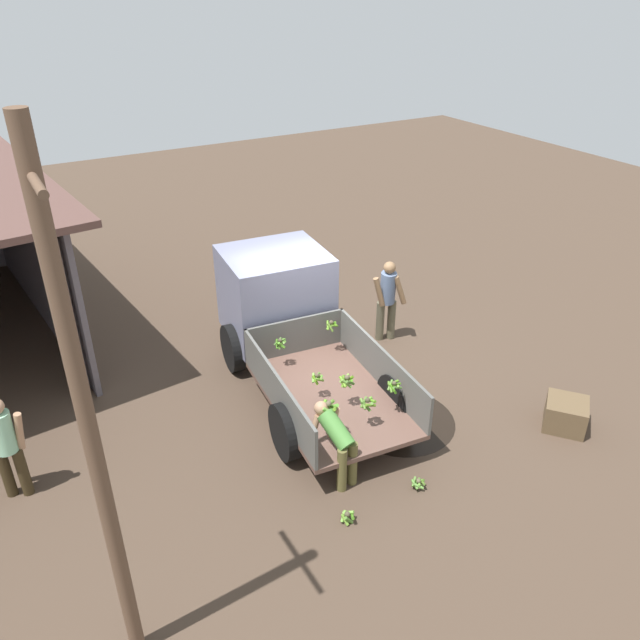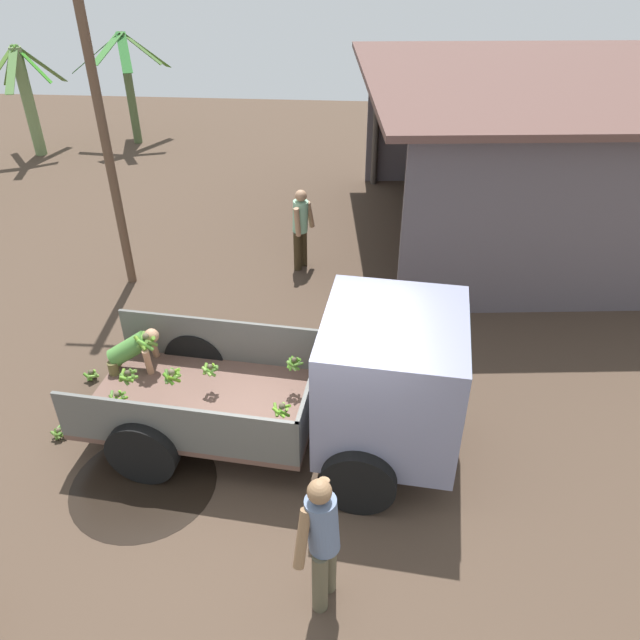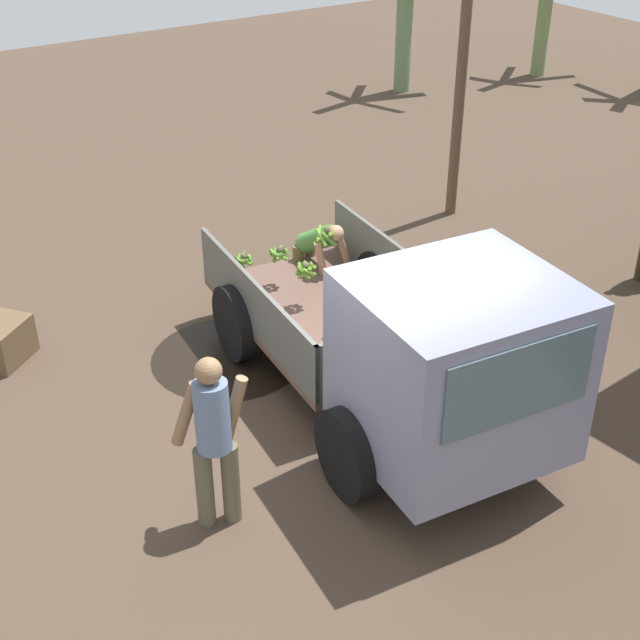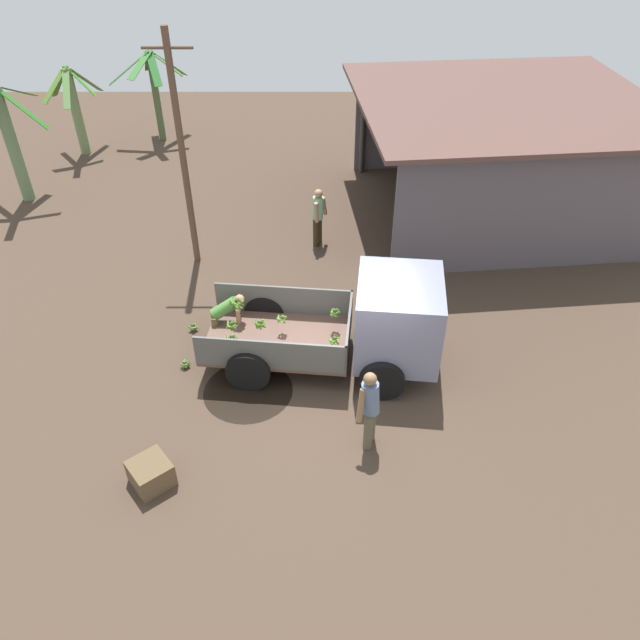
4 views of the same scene
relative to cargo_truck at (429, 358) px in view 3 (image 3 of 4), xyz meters
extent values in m
plane|color=#48372B|center=(-0.57, -0.45, -1.12)|extent=(36.00, 36.00, 0.00)
cylinder|color=black|center=(-2.60, -0.83, -1.12)|extent=(1.82, 1.82, 0.01)
cube|color=brown|center=(-2.03, 0.21, -0.63)|extent=(3.21, 2.19, 0.08)
cube|color=#595955|center=(-1.94, 1.12, -0.25)|extent=(3.02, 0.36, 0.68)
cube|color=#595955|center=(-2.12, -0.71, -0.25)|extent=(3.02, 0.36, 0.68)
cube|color=#595955|center=(-0.54, 0.06, -0.25)|extent=(0.24, 1.89, 0.68)
cube|color=gray|center=(0.43, -0.04, 0.16)|extent=(1.85, 2.01, 1.66)
cube|color=#4C606B|center=(1.27, -0.13, 0.49)|extent=(0.18, 1.48, 0.73)
cylinder|color=black|center=(0.28, 0.95, -0.67)|extent=(0.93, 0.31, 0.91)
cylinder|color=black|center=(0.08, -0.99, -0.67)|extent=(0.93, 0.31, 0.91)
cylinder|color=black|center=(-2.38, 1.23, -0.67)|extent=(0.93, 0.31, 0.91)
cylinder|color=black|center=(-2.58, -0.72, -0.67)|extent=(0.93, 0.31, 0.91)
sphere|color=#47402E|center=(-0.82, 0.50, -0.07)|extent=(0.07, 0.07, 0.07)
cylinder|color=#4D8128|center=(-0.82, 0.44, -0.13)|extent=(0.16, 0.04, 0.13)
cylinder|color=#467328|center=(-0.77, 0.46, -0.11)|extent=(0.14, 0.16, 0.09)
cylinder|color=#4D7731|center=(-0.76, 0.51, -0.12)|extent=(0.07, 0.17, 0.12)
cylinder|color=#447B20|center=(-0.80, 0.55, -0.14)|extent=(0.15, 0.10, 0.15)
cylinder|color=#4E772B|center=(-0.83, 0.55, -0.14)|extent=(0.14, 0.06, 0.16)
cylinder|color=#519427|center=(-0.88, 0.53, -0.13)|extent=(0.10, 0.16, 0.14)
cylinder|color=#69B23A|center=(-0.88, 0.50, -0.14)|extent=(0.05, 0.15, 0.16)
cylinder|color=#77AC4B|center=(-0.85, 0.44, -0.12)|extent=(0.16, 0.11, 0.13)
sphere|color=#47402E|center=(-2.96, 0.12, -0.12)|extent=(0.08, 0.08, 0.08)
cylinder|color=olive|center=(-2.95, 0.19, -0.16)|extent=(0.19, 0.07, 0.12)
cylinder|color=#4E7C2D|center=(-2.99, 0.17, -0.19)|extent=(0.16, 0.13, 0.16)
cylinder|color=#5B8924|center=(-3.04, 0.12, -0.16)|extent=(0.05, 0.19, 0.11)
cylinder|color=olive|center=(-3.00, 0.07, -0.18)|extent=(0.16, 0.13, 0.15)
cylinder|color=#569023|center=(-2.96, 0.04, -0.16)|extent=(0.19, 0.06, 0.11)
cylinder|color=#5E9630|center=(-2.90, 0.09, -0.17)|extent=(0.12, 0.19, 0.13)
cylinder|color=#537F2E|center=(-2.90, 0.15, -0.18)|extent=(0.11, 0.17, 0.15)
sphere|color=brown|center=(-2.90, -0.40, -0.03)|extent=(0.07, 0.07, 0.07)
cylinder|color=#5AAD23|center=(-2.93, -0.37, -0.10)|extent=(0.13, 0.11, 0.17)
cylinder|color=#57833A|center=(-2.97, -0.42, -0.07)|extent=(0.06, 0.18, 0.11)
cylinder|color=#6D9E37|center=(-2.94, -0.45, -0.09)|extent=(0.15, 0.13, 0.15)
cylinder|color=#4D7B24|center=(-2.88, -0.46, -0.09)|extent=(0.16, 0.08, 0.14)
cylinder|color=#497E1B|center=(-2.83, -0.44, -0.07)|extent=(0.11, 0.18, 0.10)
cylinder|color=#598236|center=(-2.84, -0.37, -0.08)|extent=(0.12, 0.16, 0.13)
cylinder|color=#58852D|center=(-2.89, -0.34, -0.08)|extent=(0.17, 0.08, 0.14)
sphere|color=brown|center=(-2.37, 0.11, -0.06)|extent=(0.08, 0.08, 0.08)
cylinder|color=#509523|center=(-2.40, 0.05, -0.13)|extent=(0.18, 0.13, 0.15)
cylinder|color=#55861C|center=(-2.33, 0.06, -0.13)|extent=(0.17, 0.14, 0.16)
cylinder|color=#71AB3A|center=(-2.30, 0.11, -0.12)|extent=(0.05, 0.19, 0.14)
cylinder|color=#5A8F24|center=(-2.33, 0.16, -0.14)|extent=(0.15, 0.14, 0.17)
cylinder|color=#699E2A|center=(-2.37, 0.19, -0.12)|extent=(0.19, 0.05, 0.14)
cylinder|color=#6D9D40|center=(-2.42, 0.15, -0.13)|extent=(0.14, 0.17, 0.16)
cylinder|color=#537C34|center=(-2.44, 0.10, -0.12)|extent=(0.09, 0.19, 0.15)
sphere|color=brown|center=(-1.94, 0.40, -0.17)|extent=(0.07, 0.07, 0.07)
cylinder|color=#497A2A|center=(-1.88, 0.40, -0.22)|extent=(0.06, 0.17, 0.12)
cylinder|color=#79B148|center=(-1.91, 0.46, -0.22)|extent=(0.16, 0.12, 0.12)
cylinder|color=#6DA823|center=(-1.96, 0.45, -0.24)|extent=(0.14, 0.08, 0.15)
cylinder|color=#5E8E2C|center=(-2.01, 0.41, -0.21)|extent=(0.05, 0.17, 0.11)
cylinder|color=#81B047|center=(-1.98, 0.35, -0.21)|extent=(0.16, 0.13, 0.11)
cylinder|color=#5C9A33|center=(-1.93, 0.36, -0.24)|extent=(0.14, 0.08, 0.15)
sphere|color=#48412F|center=(-0.85, -0.51, 0.02)|extent=(0.08, 0.08, 0.08)
cylinder|color=olive|center=(-0.88, -0.47, -0.06)|extent=(0.13, 0.11, 0.17)
cylinder|color=#507C22|center=(-0.92, -0.53, -0.03)|extent=(0.09, 0.18, 0.10)
cylinder|color=#62A525|center=(-0.88, -0.58, -0.03)|extent=(0.18, 0.11, 0.11)
cylinder|color=#4F8E22|center=(-0.82, -0.55, -0.06)|extent=(0.14, 0.12, 0.16)
cylinder|color=#77AA3A|center=(-0.80, -0.50, -0.06)|extent=(0.08, 0.15, 0.16)
cylinder|color=#5D9425|center=(-0.82, -0.45, -0.04)|extent=(0.17, 0.11, 0.13)
sphere|color=brown|center=(-2.90, 0.76, 0.02)|extent=(0.09, 0.09, 0.09)
cylinder|color=#5DA32C|center=(-2.91, 0.84, -0.07)|extent=(0.22, 0.09, 0.21)
cylinder|color=#77AA47|center=(-2.98, 0.79, -0.07)|extent=(0.13, 0.23, 0.20)
cylinder|color=#5E8C25|center=(-2.96, 0.69, -0.05)|extent=(0.22, 0.20, 0.16)
cylinder|color=#69B13C|center=(-2.89, 0.68, -0.07)|extent=(0.23, 0.07, 0.20)
cylinder|color=#5C8A32|center=(-2.82, 0.73, -0.07)|extent=(0.13, 0.22, 0.21)
cylinder|color=#64A22D|center=(-2.84, 0.81, -0.08)|extent=(0.17, 0.20, 0.22)
cylinder|color=brown|center=(-4.39, 4.11, 1.77)|extent=(0.16, 0.16, 5.79)
cylinder|color=#678358|center=(-10.13, 7.56, 0.57)|extent=(0.36, 0.36, 3.39)
cylinder|color=#718854|center=(-9.39, 11.02, 0.33)|extent=(0.32, 0.32, 2.90)
cylinder|color=brown|center=(-0.26, -2.29, -0.70)|extent=(0.21, 0.21, 0.84)
cylinder|color=brown|center=(-0.19, -2.07, -0.70)|extent=(0.21, 0.21, 0.84)
cylinder|color=slate|center=(-0.25, -2.17, 0.04)|extent=(0.43, 0.40, 0.68)
sphere|color=#8C6746|center=(-0.28, -2.16, 0.49)|extent=(0.24, 0.24, 0.24)
cylinder|color=#8C6746|center=(-0.43, -2.34, 0.03)|extent=(0.20, 0.32, 0.62)
cylinder|color=#8C6746|center=(-0.28, -1.94, 0.02)|extent=(0.19, 0.29, 0.63)
cylinder|color=brown|center=(-3.45, 0.86, -0.76)|extent=(0.17, 0.17, 0.73)
cylinder|color=brown|center=(-3.41, 0.66, -0.76)|extent=(0.17, 0.17, 0.73)
cylinder|color=#4D8A3B|center=(-3.19, 0.81, -0.24)|extent=(0.67, 0.38, 0.52)
sphere|color=tan|center=(-2.86, 0.87, -0.05)|extent=(0.21, 0.21, 0.21)
cylinder|color=tan|center=(-2.93, 1.04, -0.38)|extent=(0.14, 0.29, 0.54)
cylinder|color=tan|center=(-2.90, 0.68, -0.39)|extent=(0.13, 0.22, 0.55)
sphere|color=#4D4532|center=(-4.02, 1.13, -0.98)|extent=(0.08, 0.08, 0.08)
cylinder|color=#70A435|center=(-4.04, 1.17, -1.04)|extent=(0.14, 0.08, 0.15)
cylinder|color=#4A752C|center=(-4.07, 1.13, -1.04)|extent=(0.06, 0.14, 0.16)
cylinder|color=#457E1E|center=(-4.05, 1.07, -1.01)|extent=(0.17, 0.11, 0.10)
cylinder|color=#75AB41|center=(-3.98, 1.08, -1.01)|extent=(0.15, 0.15, 0.10)
cylinder|color=#73A741|center=(-3.98, 1.16, -1.04)|extent=(0.13, 0.15, 0.14)
sphere|color=brown|center=(-4.00, -0.11, -0.99)|extent=(0.07, 0.07, 0.07)
cylinder|color=#4F7627|center=(-3.96, -0.16, -1.03)|extent=(0.15, 0.12, 0.11)
cylinder|color=#50862E|center=(-3.95, -0.12, -1.05)|extent=(0.05, 0.13, 0.14)
cylinder|color=#598236|center=(-3.95, -0.07, -1.02)|extent=(0.13, 0.15, 0.10)
cylinder|color=#528334|center=(-3.99, -0.05, -1.02)|extent=(0.16, 0.04, 0.10)
cylinder|color=#68A145|center=(-4.05, -0.07, -1.03)|extent=(0.12, 0.15, 0.10)
cylinder|color=#4D7C25|center=(-4.04, -0.12, -1.05)|extent=(0.08, 0.13, 0.14)
cylinder|color=#567B2D|center=(-4.02, -0.17, -1.02)|extent=(0.16, 0.09, 0.10)
camera|label=1|loc=(-9.13, 4.51, 5.43)|focal=35.00mm
camera|label=2|loc=(0.02, -6.00, 4.97)|focal=35.00mm
camera|label=3|loc=(5.36, -4.75, 4.64)|focal=50.00mm
camera|label=4|loc=(-1.14, -9.88, 7.88)|focal=35.00mm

